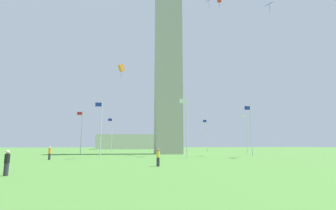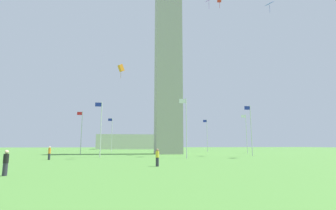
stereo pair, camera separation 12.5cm
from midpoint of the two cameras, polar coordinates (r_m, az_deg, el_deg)
ground_plane at (r=54.51m, az=-0.07°, el=-10.98°), size 260.00×260.00×0.00m
obelisk_monument at (r=59.22m, az=-0.06°, el=14.18°), size 5.54×5.54×50.38m
flagpole_n at (r=54.81m, az=-19.08°, el=-5.49°), size 1.12×0.14×8.76m
flagpole_ne at (r=41.52m, az=-15.02°, el=-4.73°), size 1.12×0.14×8.76m
flagpole_e at (r=36.95m, az=4.06°, el=-4.53°), size 1.12×0.14×8.76m
flagpole_se at (r=46.23m, az=18.14°, el=-4.99°), size 1.12×0.14×8.76m
flagpole_s at (r=59.91m, az=17.18°, el=-5.83°), size 1.12×0.14×8.76m
flagpole_sw at (r=69.77m, az=8.70°, el=-6.50°), size 1.12×0.14×8.76m
flagpole_w at (r=72.30m, az=-2.27°, el=-6.68°), size 1.12×0.14×8.76m
flagpole_nw at (r=66.75m, az=-12.69°, el=-6.28°), size 1.12×0.14×8.76m
person_black_shirt at (r=19.52m, az=-32.78°, el=-10.96°), size 0.32×0.32×1.62m
person_yellow_shirt at (r=23.53m, az=-2.41°, el=-11.78°), size 0.32×0.32×1.60m
person_orange_shirt at (r=36.82m, az=-25.26°, el=-9.80°), size 0.32×0.32×1.73m
kite_orange_box at (r=38.30m, az=-10.60°, el=8.19°), size 1.09×0.97×2.15m
kite_purple_diamond at (r=59.20m, az=9.15°, el=22.25°), size 1.83×1.88×2.41m
kite_blue_diamond at (r=56.59m, az=21.86°, el=20.40°), size 1.65×1.74×2.29m
distant_building at (r=113.42m, az=-8.22°, el=-8.24°), size 29.72×11.27×6.23m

